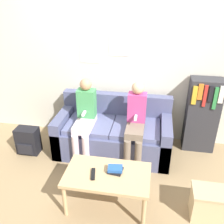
{
  "coord_description": "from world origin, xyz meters",
  "views": [
    {
      "loc": [
        0.52,
        -2.53,
        2.2
      ],
      "look_at": [
        0.0,
        0.37,
        0.7
      ],
      "focal_mm": 40.0,
      "sensor_mm": 36.0,
      "label": 1
    }
  ],
  "objects_px": {
    "coffee_table": "(107,177)",
    "bookshelf": "(202,115)",
    "storage_box": "(209,204)",
    "person_left": "(85,117)",
    "backpack": "(28,141)",
    "person_right": "(136,121)",
    "couch": "(114,134)",
    "tv_remote": "(93,174)"
  },
  "relations": [
    {
      "from": "tv_remote",
      "to": "person_right",
      "type": "bearing_deg",
      "value": 57.12
    },
    {
      "from": "person_right",
      "to": "storage_box",
      "type": "distance_m",
      "value": 1.27
    },
    {
      "from": "storage_box",
      "to": "couch",
      "type": "bearing_deg",
      "value": 139.42
    },
    {
      "from": "person_left",
      "to": "coffee_table",
      "type": "bearing_deg",
      "value": -60.9
    },
    {
      "from": "bookshelf",
      "to": "backpack",
      "type": "xyz_separation_m",
      "value": [
        -2.44,
        -0.57,
        -0.35
      ]
    },
    {
      "from": "coffee_table",
      "to": "backpack",
      "type": "height_order",
      "value": "coffee_table"
    },
    {
      "from": "couch",
      "to": "person_left",
      "type": "relative_size",
      "value": 1.44
    },
    {
      "from": "coffee_table",
      "to": "storage_box",
      "type": "xyz_separation_m",
      "value": [
        1.07,
        0.02,
        -0.21
      ]
    },
    {
      "from": "couch",
      "to": "bookshelf",
      "type": "xyz_separation_m",
      "value": [
        1.23,
        0.3,
        0.27
      ]
    },
    {
      "from": "bookshelf",
      "to": "storage_box",
      "type": "xyz_separation_m",
      "value": [
        -0.05,
        -1.31,
        -0.37
      ]
    },
    {
      "from": "backpack",
      "to": "storage_box",
      "type": "bearing_deg",
      "value": -17.16
    },
    {
      "from": "tv_remote",
      "to": "storage_box",
      "type": "height_order",
      "value": "tv_remote"
    },
    {
      "from": "person_left",
      "to": "backpack",
      "type": "xyz_separation_m",
      "value": [
        -0.85,
        -0.09,
        -0.42
      ]
    },
    {
      "from": "person_left",
      "to": "person_right",
      "type": "relative_size",
      "value": 1.0
    },
    {
      "from": "couch",
      "to": "tv_remote",
      "type": "xyz_separation_m",
      "value": [
        -0.03,
        -1.08,
        0.17
      ]
    },
    {
      "from": "coffee_table",
      "to": "bookshelf",
      "type": "relative_size",
      "value": 0.83
    },
    {
      "from": "tv_remote",
      "to": "person_left",
      "type": "bearing_deg",
      "value": 98.88
    },
    {
      "from": "couch",
      "to": "tv_remote",
      "type": "bearing_deg",
      "value": -91.6
    },
    {
      "from": "storage_box",
      "to": "backpack",
      "type": "bearing_deg",
      "value": 162.84
    },
    {
      "from": "person_right",
      "to": "backpack",
      "type": "relative_size",
      "value": 2.83
    },
    {
      "from": "backpack",
      "to": "coffee_table",
      "type": "bearing_deg",
      "value": -29.91
    },
    {
      "from": "tv_remote",
      "to": "bookshelf",
      "type": "distance_m",
      "value": 1.86
    },
    {
      "from": "backpack",
      "to": "tv_remote",
      "type": "bearing_deg",
      "value": -34.34
    },
    {
      "from": "person_left",
      "to": "backpack",
      "type": "height_order",
      "value": "person_left"
    },
    {
      "from": "storage_box",
      "to": "coffee_table",
      "type": "bearing_deg",
      "value": -178.82
    },
    {
      "from": "person_right",
      "to": "backpack",
      "type": "height_order",
      "value": "person_right"
    },
    {
      "from": "coffee_table",
      "to": "backpack",
      "type": "relative_size",
      "value": 2.28
    },
    {
      "from": "storage_box",
      "to": "bookshelf",
      "type": "bearing_deg",
      "value": 87.99
    },
    {
      "from": "coffee_table",
      "to": "backpack",
      "type": "bearing_deg",
      "value": 150.09
    },
    {
      "from": "person_left",
      "to": "person_right",
      "type": "xyz_separation_m",
      "value": [
        0.69,
        0.0,
        0.0
      ]
    },
    {
      "from": "person_right",
      "to": "backpack",
      "type": "bearing_deg",
      "value": -176.53
    },
    {
      "from": "couch",
      "to": "bookshelf",
      "type": "height_order",
      "value": "bookshelf"
    },
    {
      "from": "person_right",
      "to": "bookshelf",
      "type": "relative_size",
      "value": 1.03
    },
    {
      "from": "person_left",
      "to": "storage_box",
      "type": "relative_size",
      "value": 2.97
    },
    {
      "from": "bookshelf",
      "to": "coffee_table",
      "type": "bearing_deg",
      "value": -129.98
    },
    {
      "from": "coffee_table",
      "to": "couch",
      "type": "bearing_deg",
      "value": 96.16
    },
    {
      "from": "backpack",
      "to": "person_right",
      "type": "bearing_deg",
      "value": 3.47
    },
    {
      "from": "bookshelf",
      "to": "storage_box",
      "type": "relative_size",
      "value": 2.89
    },
    {
      "from": "coffee_table",
      "to": "tv_remote",
      "type": "xyz_separation_m",
      "value": [
        -0.14,
        -0.05,
        0.06
      ]
    },
    {
      "from": "person_left",
      "to": "storage_box",
      "type": "distance_m",
      "value": 1.81
    },
    {
      "from": "storage_box",
      "to": "backpack",
      "type": "height_order",
      "value": "backpack"
    },
    {
      "from": "person_left",
      "to": "backpack",
      "type": "bearing_deg",
      "value": -173.76
    }
  ]
}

